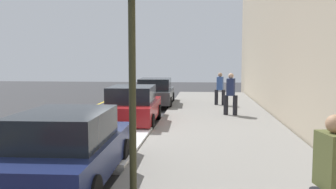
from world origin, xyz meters
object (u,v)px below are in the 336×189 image
object	(u,v)px
pedestrian_blue_coat	(220,88)
pedestrian_navy_coat	(231,93)
pedestrian_olive_coat	(333,180)
parked_car_red	(133,106)
traffic_light_pole	(132,34)
parked_car_charcoal	(155,92)
parked_car_navy	(68,148)

from	to	relation	value
pedestrian_blue_coat	pedestrian_navy_coat	distance (m)	3.51
pedestrian_olive_coat	parked_car_red	bearing A→B (deg)	24.65
pedestrian_olive_coat	traffic_light_pole	distance (m)	3.65
parked_car_charcoal	pedestrian_blue_coat	size ratio (longest dim) A/B	2.61
pedestrian_blue_coat	pedestrian_olive_coat	world-z (taller)	pedestrian_olive_coat
parked_car_navy	pedestrian_navy_coat	world-z (taller)	pedestrian_navy_coat
parked_car_red	pedestrian_olive_coat	xyz separation A→B (m)	(-9.23, -4.24, 0.30)
pedestrian_blue_coat	pedestrian_navy_coat	size ratio (longest dim) A/B	0.94
pedestrian_blue_coat	pedestrian_navy_coat	bearing A→B (deg)	-175.23
parked_car_red	pedestrian_navy_coat	distance (m)	4.35
pedestrian_blue_coat	pedestrian_navy_coat	world-z (taller)	pedestrian_navy_coat
parked_car_charcoal	pedestrian_blue_coat	distance (m)	3.46
parked_car_red	pedestrian_olive_coat	world-z (taller)	pedestrian_olive_coat
parked_car_charcoal	pedestrian_navy_coat	distance (m)	5.35
pedestrian_blue_coat	pedestrian_olive_coat	xyz separation A→B (m)	(-14.73, -0.68, 0.01)
parked_car_charcoal	pedestrian_navy_coat	xyz separation A→B (m)	(-3.82, -3.73, 0.35)
parked_car_charcoal	pedestrian_olive_coat	size ratio (longest dim) A/B	2.58
parked_car_navy	pedestrian_blue_coat	distance (m)	12.79
parked_car_charcoal	pedestrian_olive_coat	bearing A→B (deg)	-164.70
parked_car_navy	parked_car_red	bearing A→B (deg)	0.03
parked_car_red	pedestrian_blue_coat	bearing A→B (deg)	-32.89
parked_car_red	pedestrian_olive_coat	bearing A→B (deg)	-155.35
pedestrian_navy_coat	pedestrian_olive_coat	bearing A→B (deg)	-178.03
parked_car_charcoal	traffic_light_pole	xyz separation A→B (m)	(-13.53, -1.38, 2.17)
parked_car_red	traffic_light_pole	size ratio (longest dim) A/B	1.06
parked_car_navy	pedestrian_blue_coat	bearing A→B (deg)	-16.13
parked_car_navy	parked_car_charcoal	size ratio (longest dim) A/B	1.01
pedestrian_blue_coat	parked_car_red	bearing A→B (deg)	147.11
parked_car_navy	parked_car_charcoal	world-z (taller)	same
pedestrian_navy_coat	pedestrian_olive_coat	distance (m)	11.24
pedestrian_blue_coat	traffic_light_pole	distance (m)	13.50
pedestrian_navy_coat	traffic_light_pole	xyz separation A→B (m)	(-9.71, 2.35, 1.82)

